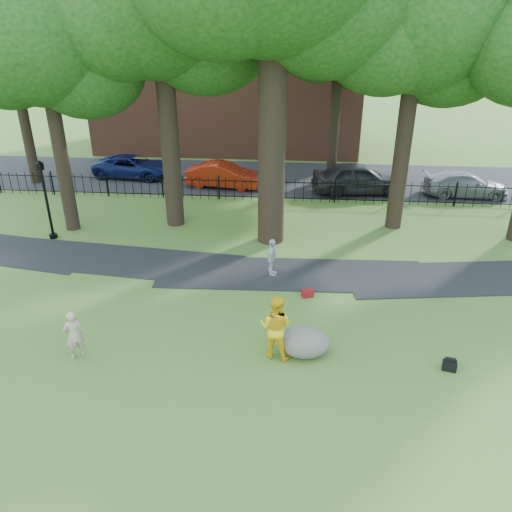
# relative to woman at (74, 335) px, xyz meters

# --- Properties ---
(ground) EXTENTS (120.00, 120.00, 0.00)m
(ground) POSITION_rel_woman_xyz_m (4.98, 1.59, -0.74)
(ground) COLOR #416C26
(ground) RESTS_ON ground
(footpath) EXTENTS (36.07, 3.85, 0.03)m
(footpath) POSITION_rel_woman_xyz_m (5.98, 5.49, -0.74)
(footpath) COLOR black
(footpath) RESTS_ON ground
(street) EXTENTS (80.00, 7.00, 0.02)m
(street) POSITION_rel_woman_xyz_m (4.98, 17.59, -0.74)
(street) COLOR black
(street) RESTS_ON ground
(iron_fence) EXTENTS (44.00, 0.04, 1.20)m
(iron_fence) POSITION_rel_woman_xyz_m (4.98, 13.59, -0.14)
(iron_fence) COLOR black
(iron_fence) RESTS_ON ground
(brick_building) EXTENTS (18.00, 8.00, 12.00)m
(brick_building) POSITION_rel_woman_xyz_m (0.98, 25.59, 5.26)
(brick_building) COLOR brown
(brick_building) RESTS_ON ground
(tree_row) EXTENTS (26.82, 7.96, 12.42)m
(tree_row) POSITION_rel_woman_xyz_m (5.49, 10.00, 7.42)
(tree_row) COLOR black
(tree_row) RESTS_ON ground
(woman) EXTENTS (0.64, 0.60, 1.48)m
(woman) POSITION_rel_woman_xyz_m (0.00, 0.00, 0.00)
(woman) COLOR tan
(woman) RESTS_ON ground
(man) EXTENTS (1.10, 0.96, 1.93)m
(man) POSITION_rel_woman_xyz_m (5.59, 0.53, 0.23)
(man) COLOR yellow
(man) RESTS_ON ground
(pedestrian) EXTENTS (0.45, 0.89, 1.45)m
(pedestrian) POSITION_rel_woman_xyz_m (5.21, 5.38, -0.01)
(pedestrian) COLOR #BBBCC1
(pedestrian) RESTS_ON ground
(boulder) EXTENTS (1.71, 1.44, 0.86)m
(boulder) POSITION_rel_woman_xyz_m (6.40, 0.72, -0.31)
(boulder) COLOR slate
(boulder) RESTS_ON ground
(lamppost) EXTENTS (0.34, 0.34, 3.45)m
(lamppost) POSITION_rel_woman_xyz_m (-4.44, 7.99, 0.95)
(lamppost) COLOR black
(lamppost) RESTS_ON ground
(backpack) EXTENTS (0.41, 0.31, 0.28)m
(backpack) POSITION_rel_woman_xyz_m (10.37, 0.30, -0.60)
(backpack) COLOR black
(backpack) RESTS_ON ground
(red_bag) EXTENTS (0.44, 0.36, 0.26)m
(red_bag) POSITION_rel_woman_xyz_m (6.54, 3.91, -0.61)
(red_bag) COLOR maroon
(red_bag) RESTS_ON ground
(red_sedan) EXTENTS (4.29, 1.96, 1.36)m
(red_sedan) POSITION_rel_woman_xyz_m (1.91, 15.69, -0.06)
(red_sedan) COLOR #9B200B
(red_sedan) RESTS_ON ground
(navy_van) EXTENTS (4.81, 2.60, 1.28)m
(navy_van) POSITION_rel_woman_xyz_m (-3.71, 17.09, -0.10)
(navy_van) COLOR #0D1642
(navy_van) RESTS_ON ground
(grey_car) EXTENTS (5.12, 2.51, 1.68)m
(grey_car) POSITION_rel_woman_xyz_m (9.30, 15.27, 0.10)
(grey_car) COLOR black
(grey_car) RESTS_ON ground
(silver_car) EXTENTS (4.40, 1.83, 1.27)m
(silver_car) POSITION_rel_woman_xyz_m (14.96, 15.29, -0.10)
(silver_car) COLOR gray
(silver_car) RESTS_ON ground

